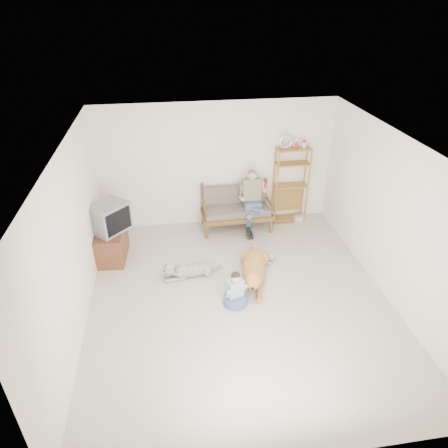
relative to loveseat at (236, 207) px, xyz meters
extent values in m
plane|color=silver|center=(-0.37, -2.42, -0.49)|extent=(5.50, 5.50, 0.00)
plane|color=silver|center=(-0.37, -2.42, 2.21)|extent=(5.50, 5.50, 0.00)
plane|color=white|center=(-0.37, 0.33, 0.86)|extent=(5.00, 0.00, 5.00)
plane|color=white|center=(-0.37, -5.17, 0.86)|extent=(5.00, 0.00, 5.00)
plane|color=white|center=(-2.87, -2.42, 0.86)|extent=(0.00, 5.50, 5.50)
plane|color=white|center=(2.13, -2.42, 0.86)|extent=(0.00, 5.50, 5.50)
cube|color=brown|center=(0.00, -0.07, -0.14)|extent=(1.51, 0.72, 0.10)
cube|color=#6A5B50|center=(0.00, -0.07, -0.02)|extent=(1.39, 0.62, 0.13)
cube|color=#6A5B50|center=(0.00, 0.17, 0.21)|extent=(1.38, 0.14, 0.45)
cylinder|color=brown|center=(0.00, 0.23, 0.41)|extent=(1.40, 0.07, 0.05)
cylinder|color=brown|center=(-0.70, -0.37, -0.34)|extent=(0.07, 0.07, 0.30)
cylinder|color=brown|center=(-0.70, 0.23, -0.01)|extent=(0.07, 0.07, 0.95)
cylinder|color=brown|center=(0.70, -0.37, -0.34)|extent=(0.07, 0.07, 0.30)
cylinder|color=brown|center=(0.70, 0.23, -0.01)|extent=(0.07, 0.07, 0.95)
cube|color=#4B5E8A|center=(0.32, -0.11, 0.10)|extent=(0.37, 0.35, 0.18)
cube|color=gray|center=(0.32, -0.01, 0.42)|extent=(0.39, 0.27, 0.49)
sphere|color=tan|center=(0.32, -0.04, 0.74)|extent=(0.19, 0.19, 0.19)
sphere|color=#5B5651|center=(0.32, -0.02, 0.78)|extent=(0.18, 0.18, 0.18)
cylinder|color=#B32113|center=(0.57, -0.22, 0.58)|extent=(0.06, 0.06, 0.08)
cube|color=#A26F33|center=(1.23, 0.13, 1.21)|extent=(0.72, 0.29, 0.03)
torus|color=silver|center=(1.04, 0.13, 1.38)|extent=(0.30, 0.05, 0.30)
cone|color=#B32113|center=(1.28, 0.13, 1.31)|extent=(0.10, 0.10, 0.15)
cylinder|color=#A26F33|center=(0.88, -0.01, 0.37)|extent=(0.04, 0.04, 1.71)
cylinder|color=#A26F33|center=(0.88, 0.27, 0.37)|extent=(0.04, 0.04, 1.71)
cylinder|color=#A26F33|center=(1.58, -0.01, 0.37)|extent=(0.04, 0.04, 1.71)
cylinder|color=#A26F33|center=(1.58, 0.27, 0.37)|extent=(0.04, 0.04, 1.71)
cube|color=white|center=(1.45, 0.04, -0.43)|extent=(0.20, 0.15, 0.12)
cube|color=brown|center=(-2.59, -0.80, -0.19)|extent=(0.56, 0.93, 0.60)
cube|color=brown|center=(-2.83, -1.02, -0.19)|extent=(0.05, 0.40, 0.50)
cube|color=brown|center=(-2.83, -0.58, -0.19)|extent=(0.05, 0.40, 0.50)
cube|color=slate|center=(-2.57, -0.77, 0.39)|extent=(0.84, 0.85, 0.55)
cube|color=black|center=(-2.38, -0.95, 0.39)|extent=(0.41, 0.42, 0.44)
cube|color=silver|center=(-1.62, 0.32, -0.19)|extent=(0.12, 0.02, 0.08)
ellipsoid|color=#B36F3E|center=(0.02, -1.79, -0.30)|extent=(0.70, 1.23, 0.37)
sphere|color=#B36F3E|center=(-0.07, -2.13, -0.28)|extent=(0.37, 0.37, 0.37)
sphere|color=#B36F3E|center=(-0.14, -2.41, -0.12)|extent=(0.29, 0.29, 0.29)
ellipsoid|color=#B36F3E|center=(-0.18, -2.54, -0.15)|extent=(0.18, 0.23, 0.11)
cylinder|color=#B36F3E|center=(0.17, -1.23, -0.41)|extent=(0.10, 0.47, 0.06)
ellipsoid|color=#B36F3E|center=(-0.23, -2.36, -0.12)|extent=(0.09, 0.10, 0.14)
ellipsoid|color=#B36F3E|center=(-0.04, -2.41, -0.12)|extent=(0.09, 0.10, 0.14)
ellipsoid|color=silver|center=(-1.08, -1.62, -0.36)|extent=(0.84, 0.39, 0.24)
sphere|color=silver|center=(-1.31, -1.66, -0.35)|extent=(0.24, 0.24, 0.24)
sphere|color=silver|center=(-1.51, -1.69, -0.24)|extent=(0.21, 0.21, 0.21)
ellipsoid|color=silver|center=(-1.61, -1.70, -0.26)|extent=(0.16, 0.11, 0.08)
cylinder|color=silver|center=(-0.68, -1.56, -0.44)|extent=(0.30, 0.19, 0.04)
ellipsoid|color=silver|center=(-1.50, -1.61, -0.24)|extent=(0.07, 0.06, 0.10)
ellipsoid|color=silver|center=(-1.48, -1.76, -0.24)|extent=(0.07, 0.06, 0.10)
ellipsoid|color=silver|center=(0.30, -1.29, -0.41)|extent=(0.38, 0.41, 0.15)
sphere|color=silver|center=(0.37, -1.38, -0.40)|extent=(0.15, 0.15, 0.15)
sphere|color=tan|center=(0.43, -1.45, -0.33)|extent=(0.14, 0.14, 0.14)
ellipsoid|color=tan|center=(0.47, -1.50, -0.35)|extent=(0.11, 0.12, 0.05)
cylinder|color=silver|center=(0.17, -1.14, -0.45)|extent=(0.15, 0.10, 0.02)
cone|color=tan|center=(0.39, -1.47, -0.29)|extent=(0.04, 0.04, 0.05)
cone|color=tan|center=(0.46, -1.41, -0.29)|extent=(0.04, 0.04, 0.05)
torus|color=#B32113|center=(0.42, -1.44, -0.34)|extent=(0.13, 0.13, 0.02)
cylinder|color=#4B5E8A|center=(-0.45, -2.50, -0.41)|extent=(0.41, 0.41, 0.15)
cube|color=#AABBCD|center=(-0.45, -2.48, -0.17)|extent=(0.30, 0.24, 0.31)
sphere|color=tan|center=(-0.45, -2.50, 0.05)|extent=(0.17, 0.17, 0.17)
sphere|color=black|center=(-0.45, -2.49, 0.08)|extent=(0.16, 0.16, 0.16)
camera|label=1|loc=(-1.41, -7.54, 4.05)|focal=32.00mm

